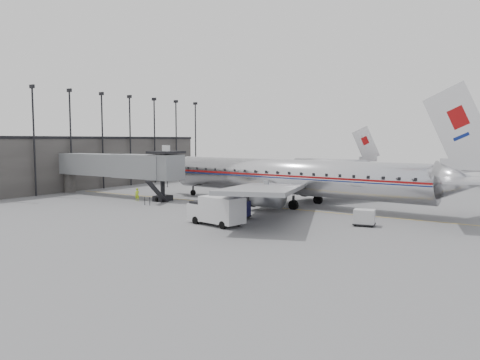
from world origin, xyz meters
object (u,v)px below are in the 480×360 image
(service_van, at_px, (216,210))
(ramp_worker, at_px, (137,195))
(baggage_cart_navy, at_px, (238,209))
(baggage_cart_white, at_px, (364,217))
(airliner, at_px, (296,177))

(service_van, relative_size, ramp_worker, 3.63)
(baggage_cart_navy, distance_m, ramp_worker, 18.49)
(baggage_cart_navy, bearing_deg, baggage_cart_white, 1.90)
(baggage_cart_navy, bearing_deg, service_van, -98.98)
(service_van, height_order, baggage_cart_white, service_van)
(baggage_cart_white, bearing_deg, ramp_worker, 166.77)
(ramp_worker, bearing_deg, service_van, -42.20)
(airliner, xyz_separation_m, baggage_cart_white, (10.96, -8.61, -2.56))
(baggage_cart_white, bearing_deg, service_van, -160.18)
(service_van, bearing_deg, baggage_cart_white, 41.07)
(airliner, distance_m, service_van, 15.54)
(baggage_cart_white, distance_m, ramp_worker, 29.84)
(ramp_worker, bearing_deg, baggage_cart_navy, -30.96)
(airliner, height_order, ramp_worker, airliner)
(airliner, distance_m, ramp_worker, 20.31)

